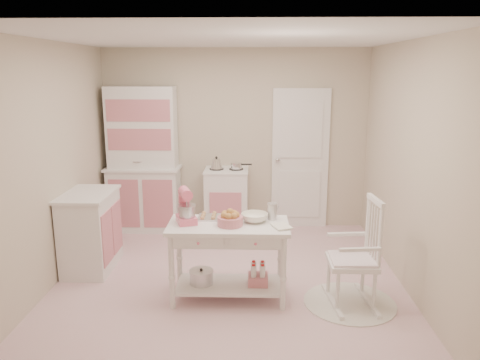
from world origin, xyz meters
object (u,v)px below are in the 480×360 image
(hutch, at_px, (143,160))
(base_cabinet, at_px, (91,231))
(rocking_chair, at_px, (352,252))
(work_table, at_px, (229,261))
(bread_basket, at_px, (230,221))
(stand_mixer, at_px, (186,206))
(stove, at_px, (227,200))

(hutch, bearing_deg, base_cabinet, -102.52)
(base_cabinet, bearing_deg, hutch, 77.48)
(hutch, distance_m, rocking_chair, 3.41)
(work_table, height_order, bread_basket, bread_basket)
(stand_mixer, bearing_deg, stove, 63.28)
(stove, xyz_separation_m, bread_basket, (0.16, -2.11, 0.39))
(hutch, bearing_deg, stand_mixer, -66.34)
(stand_mixer, distance_m, bread_basket, 0.46)
(base_cabinet, bearing_deg, rocking_chair, -15.28)
(base_cabinet, distance_m, work_table, 1.79)
(rocking_chair, bearing_deg, stand_mixer, 170.42)
(base_cabinet, distance_m, stand_mixer, 1.49)
(rocking_chair, height_order, bread_basket, rocking_chair)
(hutch, bearing_deg, work_table, -57.67)
(stove, relative_size, bread_basket, 3.68)
(stove, relative_size, rocking_chair, 0.84)
(stand_mixer, bearing_deg, bread_basket, -27.82)
(stand_mixer, xyz_separation_m, bread_basket, (0.44, -0.07, -0.12))
(base_cabinet, distance_m, bread_basket, 1.87)
(base_cabinet, relative_size, work_table, 0.77)
(rocking_chair, bearing_deg, stove, 116.50)
(hutch, height_order, stove, hutch)
(stand_mixer, bearing_deg, base_cabinet, 132.37)
(stove, height_order, base_cabinet, same)
(stove, bearing_deg, stand_mixer, -97.93)
(rocking_chair, relative_size, bread_basket, 4.40)
(bread_basket, bearing_deg, base_cabinet, 155.88)
(stove, xyz_separation_m, stand_mixer, (-0.28, -2.04, 0.51))
(hutch, bearing_deg, bread_basket, -57.89)
(work_table, bearing_deg, hutch, 122.33)
(stove, height_order, work_table, stove)
(hutch, xyz_separation_m, rocking_chair, (2.56, -2.20, -0.49))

